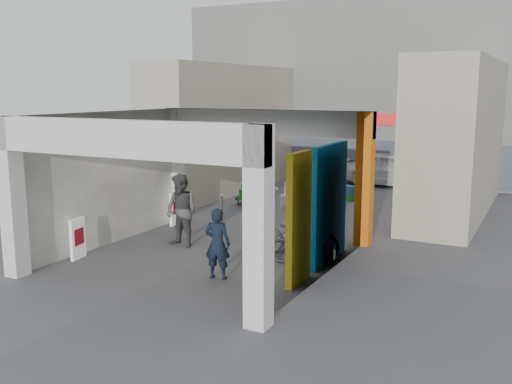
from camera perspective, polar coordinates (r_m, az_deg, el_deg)
The scene contains 21 objects.
ground at distance 14.82m, azimuth -2.95°, elevation -5.66°, with size 90.00×90.00×0.00m, color #505054.
arcade_canopy at distance 13.39m, azimuth -2.83°, elevation 2.70°, with size 6.40×6.45×6.40m.
far_building at distance 27.25m, azimuth 12.33°, elevation 9.85°, with size 18.00×4.08×8.00m.
plaza_bldg_left at distance 23.06m, azimuth -3.17°, elevation 6.33°, with size 2.00×9.00×5.00m, color #AB9E8D.
plaza_bldg_right at distance 20.02m, azimuth 19.66°, elevation 5.17°, with size 2.00×9.00×5.00m, color #AB9E8D.
bollard_left at distance 17.61m, azimuth -3.45°, elevation -1.68°, with size 0.09×0.09×0.86m, color gray.
bollard_center at distance 16.77m, azimuth 0.80°, elevation -2.27°, with size 0.09×0.09×0.85m, color gray.
bollard_right at distance 15.96m, azimuth 6.31°, elevation -3.05°, with size 0.09×0.09×0.81m, color gray.
advert_board_near at distance 14.48m, azimuth -17.39°, elevation -4.43°, with size 0.19×0.55×1.00m.
advert_board_far at distance 17.44m, azimuth -8.12°, elevation -1.62°, with size 0.18×0.56×1.00m.
cafe_set at distance 19.88m, azimuth 1.26°, elevation -0.63°, with size 1.46×1.18×0.88m.
produce_stand at distance 20.25m, azimuth -0.34°, elevation -0.50°, with size 1.10×0.60×0.73m.
crate_stack at distance 21.31m, azimuth 9.22°, elevation -0.12°, with size 0.55×0.50×0.56m.
border_collie at distance 14.05m, azimuth -0.34°, elevation -5.50°, with size 0.23×0.45×0.62m.
man_with_dog at distance 12.34m, azimuth -3.88°, elevation -5.17°, with size 0.57×0.37×1.56m, color black.
man_back_turned at distance 14.90m, azimuth -7.48°, elevation -1.87°, with size 0.93×0.72×1.91m, color #434245.
man_elderly at distance 14.65m, azimuth 5.75°, elevation -2.66°, with size 0.78×0.51×1.60m, color #5F85B9.
man_crates at distance 21.80m, azimuth 7.56°, elevation 1.66°, with size 0.99×0.41×1.69m, color black.
bicycle_front at distance 13.92m, azimuth 4.16°, elevation -4.38°, with size 0.73×2.09×1.10m, color black.
bicycle_rear at distance 13.36m, azimuth 4.63°, elevation -5.33°, with size 0.45×1.59×0.95m, color black.
white_van at distance 24.71m, azimuth 13.58°, elevation 2.22°, with size 1.75×4.34×1.48m, color silver.
Camera 1 is at (7.28, -12.26, 4.05)m, focal length 40.00 mm.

